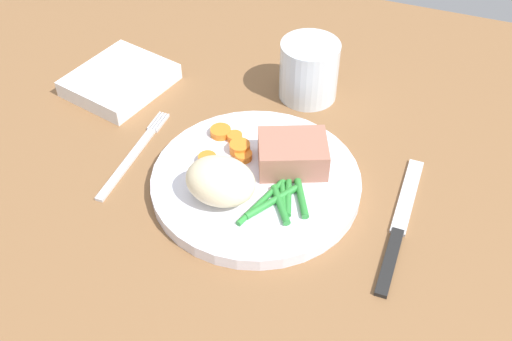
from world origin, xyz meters
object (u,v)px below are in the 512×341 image
knife (399,226)px  napkin (120,80)px  water_glass (309,74)px  dinner_plate (256,182)px  fork (134,154)px  meat_portion (294,151)px

knife → napkin: napkin is taller
water_glass → napkin: size_ratio=0.62×
knife → dinner_plate: bearing=179.7°
fork → water_glass: water_glass is taller
knife → napkin: 42.78cm
dinner_plate → meat_portion: bearing=49.4°
knife → water_glass: size_ratio=2.56×
meat_portion → knife: 14.47cm
dinner_plate → knife: dinner_plate is taller
meat_portion → fork: meat_portion is taller
meat_portion → napkin: meat_portion is taller
knife → napkin: size_ratio=1.60×
fork → napkin: size_ratio=1.29×
meat_portion → fork: bearing=-168.0°
water_glass → fork: bearing=-130.3°
fork → knife: 32.64cm
meat_portion → knife: size_ratio=0.38×
fork → water_glass: size_ratio=2.07×
dinner_plate → meat_portion: (3.25, 3.80, 2.56)cm
fork → napkin: bearing=125.8°
dinner_plate → fork: size_ratio=1.45×
knife → napkin: bearing=164.6°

